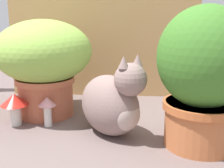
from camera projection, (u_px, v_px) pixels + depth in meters
ground_plane at (98, 128)px, 1.17m from camera, size 6.00×6.00×0.00m
cardboard_backdrop at (103, 9)px, 1.52m from camera, size 0.97×0.03×0.89m
grass_planter at (44, 60)px, 1.26m from camera, size 0.40×0.40×0.41m
leafy_planter at (204, 73)px, 0.96m from camera, size 0.31×0.31×0.47m
cat at (113, 103)px, 1.08m from camera, size 0.30×0.35×0.32m
mushroom_ornament_red at (15, 103)px, 1.18m from camera, size 0.11×0.11×0.13m
mushroom_ornament_pink at (47, 106)px, 1.17m from camera, size 0.07×0.07×0.12m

